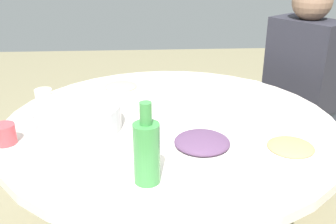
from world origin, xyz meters
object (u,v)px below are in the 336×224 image
object	(u,v)px
dish_eggplant	(202,144)
tea_cup_far	(4,134)
rice_bowl	(77,116)
diner_left	(302,71)
dish_noodles	(121,88)
soup_bowl	(240,95)
stool_for_diner_left	(289,162)
green_bottle	(147,151)
dish_shrimp	(290,149)
round_dining_table	(170,146)
tea_cup_near	(44,97)

from	to	relation	value
dish_eggplant	tea_cup_far	distance (m)	0.66
rice_bowl	diner_left	bearing A→B (deg)	28.02
dish_noodles	soup_bowl	bearing A→B (deg)	-15.70
soup_bowl	stool_for_diner_left	xyz separation A→B (m)	(0.40, 0.32, -0.54)
green_bottle	dish_shrimp	bearing A→B (deg)	15.98
dish_eggplant	soup_bowl	bearing A→B (deg)	62.04
green_bottle	stool_for_diner_left	size ratio (longest dim) A/B	0.55
round_dining_table	soup_bowl	world-z (taller)	soup_bowl
soup_bowl	tea_cup_far	size ratio (longest dim) A/B	3.35
soup_bowl	dish_eggplant	size ratio (longest dim) A/B	1.05
dish_shrimp	tea_cup_far	xyz separation A→B (m)	(-0.94, 0.13, 0.02)
soup_bowl	tea_cup_far	bearing A→B (deg)	-158.81
rice_bowl	dish_shrimp	world-z (taller)	rice_bowl
rice_bowl	diner_left	xyz separation A→B (m)	(1.05, 0.56, -0.02)
rice_bowl	diner_left	distance (m)	1.19
stool_for_diner_left	soup_bowl	bearing A→B (deg)	-141.10
stool_for_diner_left	rice_bowl	bearing A→B (deg)	-151.98
stool_for_diner_left	diner_left	xyz separation A→B (m)	(0.00, 0.00, 0.54)
dish_noodles	green_bottle	xyz separation A→B (m)	(0.11, -0.75, 0.08)
rice_bowl	dish_noodles	size ratio (longest dim) A/B	1.45
round_dining_table	soup_bowl	size ratio (longest dim) A/B	4.92
rice_bowl	green_bottle	size ratio (longest dim) A/B	1.31
round_dining_table	rice_bowl	world-z (taller)	rice_bowl
tea_cup_near	diner_left	xyz separation A→B (m)	(1.23, 0.32, -0.01)
dish_shrimp	tea_cup_near	distance (m)	1.01
rice_bowl	tea_cup_near	world-z (taller)	rice_bowl
tea_cup_near	tea_cup_far	world-z (taller)	tea_cup_far
soup_bowl	tea_cup_near	distance (m)	0.83
dish_eggplant	dish_shrimp	bearing A→B (deg)	-8.52
dish_noodles	diner_left	xyz separation A→B (m)	(0.92, 0.17, 0.01)
round_dining_table	stool_for_diner_left	distance (m)	0.96
stool_for_diner_left	dish_shrimp	bearing A→B (deg)	-113.46
round_dining_table	rice_bowl	size ratio (longest dim) A/B	4.02
round_dining_table	dish_eggplant	distance (m)	0.28
rice_bowl	round_dining_table	bearing A→B (deg)	8.16
soup_bowl	green_bottle	bearing A→B (deg)	-124.14
dish_shrimp	dish_noodles	bearing A→B (deg)	133.08
dish_eggplant	green_bottle	size ratio (longest dim) A/B	1.02
dish_noodles	tea_cup_far	world-z (taller)	tea_cup_far
dish_noodles	dish_eggplant	bearing A→B (deg)	-62.80
tea_cup_far	diner_left	xyz separation A→B (m)	(1.28, 0.66, -0.01)
round_dining_table	rice_bowl	xyz separation A→B (m)	(-0.34, -0.05, 0.16)
rice_bowl	stool_for_diner_left	bearing A→B (deg)	28.02
dish_eggplant	stool_for_diner_left	bearing A→B (deg)	50.16
dish_shrimp	stool_for_diner_left	distance (m)	1.01
soup_bowl	stool_for_diner_left	bearing A→B (deg)	38.90
rice_bowl	dish_eggplant	world-z (taller)	rice_bowl
dish_noodles	tea_cup_near	size ratio (longest dim) A/B	3.11
dish_shrimp	tea_cup_near	world-z (taller)	tea_cup_near
rice_bowl	tea_cup_far	world-z (taller)	rice_bowl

